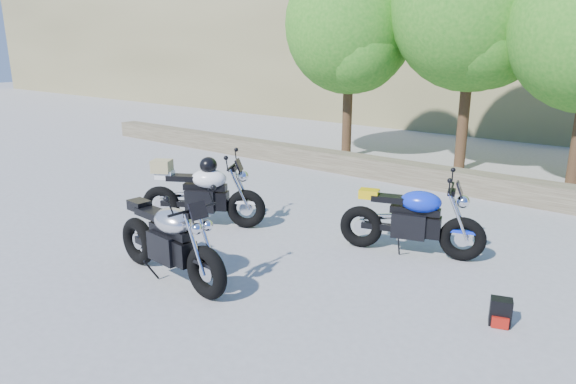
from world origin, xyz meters
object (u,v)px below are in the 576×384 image
object	(u,v)px
blue_bike	(412,220)
silver_bike	(170,242)
white_bike	(202,192)
backpack	(501,312)

from	to	relation	value
blue_bike	silver_bike	bearing A→B (deg)	-144.12
white_bike	backpack	size ratio (longest dim) A/B	6.35
blue_bike	backpack	bearing A→B (deg)	-54.65
blue_bike	backpack	size ratio (longest dim) A/B	6.69
silver_bike	white_bike	xyz separation A→B (m)	(-1.37, 1.85, 0.06)
white_bike	blue_bike	size ratio (longest dim) A/B	0.95
blue_bike	white_bike	bearing A→B (deg)	-179.96
silver_bike	backpack	bearing A→B (deg)	26.54
blue_bike	backpack	distance (m)	2.29
silver_bike	white_bike	bearing A→B (deg)	130.95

